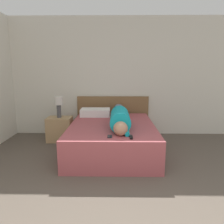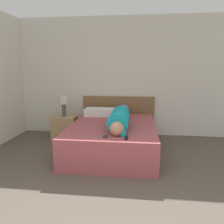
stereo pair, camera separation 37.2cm
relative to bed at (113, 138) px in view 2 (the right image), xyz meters
name	(u,v)px [view 2 (the right image)]	position (x,y,z in m)	size (l,w,h in m)	color
wall_back	(129,77)	(0.24, 1.15, 1.05)	(6.18, 0.06, 2.60)	silver
bed	(113,138)	(0.00, 0.00, 0.00)	(1.49, 1.96, 0.51)	#A84C51
headboard	(118,116)	(0.00, 1.08, 0.18)	(1.61, 0.04, 0.88)	brown
nightstand	(65,128)	(-1.10, 0.58, 0.00)	(0.50, 0.37, 0.50)	tan
table_lamp	(64,103)	(-1.10, 0.58, 0.54)	(0.18, 0.18, 0.43)	#4C4C51
person_lying	(120,117)	(0.14, -0.06, 0.39)	(0.32, 1.73, 0.32)	tan
pillow_near_headboard	(100,112)	(-0.36, 0.69, 0.33)	(0.61, 0.36, 0.15)	white
tv_remote	(126,138)	(0.28, -0.80, 0.27)	(0.04, 0.15, 0.02)	black
cell_phone	(105,136)	(-0.02, -0.75, 0.26)	(0.06, 0.13, 0.01)	black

